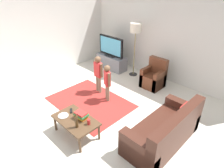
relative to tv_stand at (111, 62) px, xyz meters
The scene contains 17 objects.
ground 2.88m from the tv_stand, 53.13° to the right, with size 7.80×7.80×0.00m, color beige.
wall_back 2.16m from the tv_stand, 22.16° to the left, with size 6.00×0.12×2.70m, color silver.
wall_left 2.85m from the tv_stand, 119.05° to the right, with size 0.12×6.00×2.70m, color silver.
area_rug 2.37m from the tv_stand, 59.52° to the right, with size 2.20×1.60×0.01m, color #9E2D28.
tv_stand is the anchor object (origin of this frame).
tv 0.60m from the tv_stand, 90.00° to the right, with size 1.10×0.28×0.71m.
couch 3.95m from the tv_stand, 28.64° to the right, with size 0.80×1.80×0.86m.
armchair 1.92m from the tv_stand, ahead, with size 0.60×0.60×0.90m.
floor_lamp 1.61m from the tv_stand, ahead, with size 0.36×0.36×1.78m.
child_near_tv 1.80m from the tv_stand, 57.35° to the right, with size 0.38×0.18×1.12m.
child_center 2.20m from the tv_stand, 47.84° to the right, with size 0.33×0.21×1.05m.
coffee_table 3.61m from the tv_stand, 57.05° to the right, with size 1.00×0.60×0.42m.
book_stack 3.56m from the tv_stand, 55.36° to the right, with size 0.29×0.23×0.15m.
bottle 3.85m from the tv_stand, 55.27° to the right, with size 0.06×0.06×0.33m.
tv_remote 3.38m from the tv_stand, 60.41° to the right, with size 0.17×0.05×0.02m, color black.
soda_can 3.72m from the tv_stand, 52.06° to the right, with size 0.07×0.07×0.12m, color red.
plate 3.58m from the tv_stand, 61.87° to the right, with size 0.22×0.22×0.02m.
Camera 1 is at (3.06, -2.47, 3.07)m, focal length 31.24 mm.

